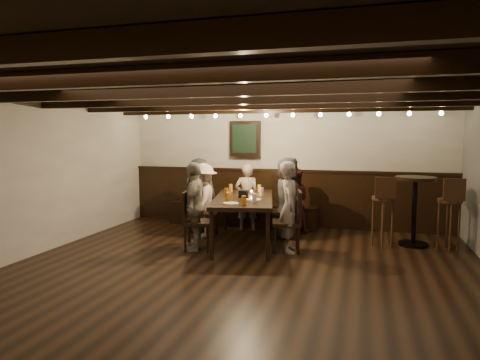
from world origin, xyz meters
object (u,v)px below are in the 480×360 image
(chair_left_far, at_px, (197,232))
(person_bench_centre, at_px, (247,197))
(chair_right_far, at_px, (288,233))
(person_right_far, at_px, (290,207))
(dining_table, at_px, (244,201))
(person_bench_left, at_px, (199,195))
(high_top_table, at_px, (415,201))
(bar_stool_left, at_px, (383,220))
(person_right_near, at_px, (287,198))
(person_left_near, at_px, (203,200))
(chair_right_near, at_px, (286,221))
(chair_left_near, at_px, (205,222))
(bar_stool_right, at_px, (449,223))
(person_bench_right, at_px, (294,201))
(person_left_far, at_px, (195,206))

(chair_left_far, bearing_deg, person_bench_centre, 154.37)
(chair_right_far, distance_m, person_right_far, 0.42)
(dining_table, height_order, chair_right_far, chair_right_far)
(person_bench_left, bearing_deg, high_top_table, 167.42)
(dining_table, xyz_separation_m, chair_left_far, (-0.61, -0.59, -0.44))
(dining_table, xyz_separation_m, bar_stool_left, (2.24, 0.46, -0.29))
(person_right_near, bearing_deg, bar_stool_left, -107.21)
(person_bench_centre, distance_m, person_left_near, 0.96)
(high_top_table, xyz_separation_m, bar_stool_left, (-0.50, -0.21, -0.32))
(dining_table, bearing_deg, person_bench_left, 135.00)
(chair_right_near, bearing_deg, person_bench_centre, 50.22)
(chair_left_near, xyz_separation_m, high_top_table, (3.54, 0.38, 0.48))
(chair_left_far, relative_size, person_left_near, 0.71)
(chair_left_near, xyz_separation_m, bar_stool_left, (3.04, 0.17, 0.16))
(chair_right_far, distance_m, person_left_near, 1.76)
(chair_left_near, relative_size, person_right_far, 0.63)
(person_right_near, distance_m, bar_stool_right, 2.62)
(dining_table, relative_size, chair_right_far, 2.35)
(person_bench_right, bearing_deg, person_left_near, 15.26)
(chair_left_far, bearing_deg, chair_right_near, 122.00)
(bar_stool_right, bearing_deg, chair_left_near, 175.02)
(chair_left_near, height_order, chair_right_far, chair_right_far)
(chair_right_far, bearing_deg, person_bench_centre, 25.65)
(person_bench_left, distance_m, bar_stool_left, 3.33)
(person_bench_centre, bearing_deg, person_bench_right, 170.54)
(chair_left_far, distance_m, person_left_far, 0.42)
(chair_left_far, xyz_separation_m, person_left_far, (-0.03, -0.01, 0.42))
(dining_table, distance_m, chair_left_near, 0.96)
(chair_right_far, distance_m, bar_stool_left, 1.63)
(person_bench_centre, distance_m, person_left_far, 1.68)
(person_left_near, relative_size, person_left_far, 0.94)
(dining_table, height_order, high_top_table, high_top_table)
(person_bench_left, height_order, person_left_near, person_bench_left)
(chair_right_near, height_order, person_bench_right, person_bench_right)
(person_bench_right, height_order, person_right_far, person_right_far)
(chair_left_far, height_order, person_bench_left, person_bench_left)
(chair_left_near, height_order, chair_right_near, chair_right_near)
(person_bench_left, bearing_deg, bar_stool_left, 163.80)
(chair_left_far, xyz_separation_m, bar_stool_right, (3.85, 1.10, 0.15))
(chair_right_far, distance_m, person_bench_right, 1.40)
(dining_table, height_order, chair_left_near, chair_left_near)
(person_left_near, relative_size, bar_stool_right, 1.14)
(dining_table, height_order, person_bench_centre, person_bench_centre)
(person_right_near, height_order, person_right_far, person_right_near)
(person_bench_centre, distance_m, bar_stool_left, 2.53)
(dining_table, height_order, person_left_far, person_left_far)
(person_right_far, bearing_deg, chair_left_near, 58.50)
(person_bench_right, xyz_separation_m, person_left_near, (-1.52, -0.79, 0.06))
(person_bench_right, bearing_deg, person_left_far, 39.29)
(person_bench_right, bearing_deg, bar_stool_right, 155.35)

